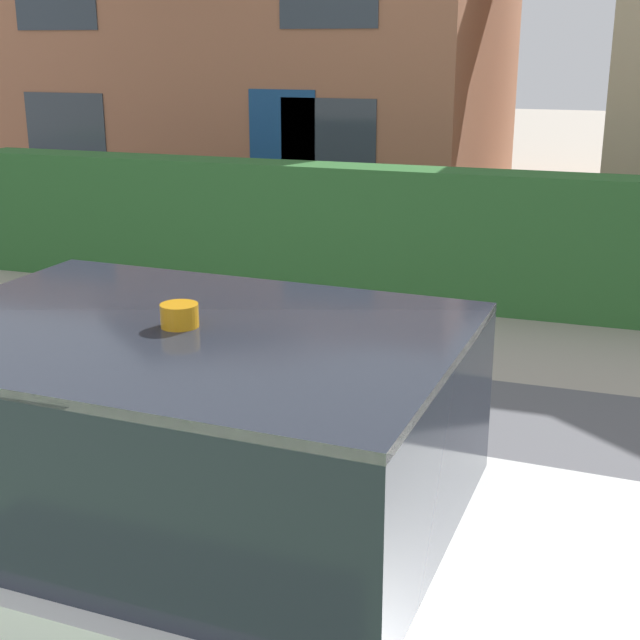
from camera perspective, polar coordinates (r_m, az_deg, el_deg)
The scene contains 4 objects.
road_strip at distance 5.70m, azimuth -12.57°, elevation -11.64°, with size 28.00×5.78×0.01m, color #5B5B60.
garden_hedge at distance 9.53m, azimuth 10.59°, elevation 4.95°, with size 12.28×0.54×1.46m, color #2D662D.
police_car at distance 3.92m, azimuth -5.58°, elevation -12.69°, with size 4.33×2.01×1.70m.
house_left at distance 16.56m, azimuth -3.03°, elevation 19.58°, with size 8.18×7.05×6.64m.
Camera 1 is at (2.72, -0.07, 2.72)m, focal length 50.00 mm.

